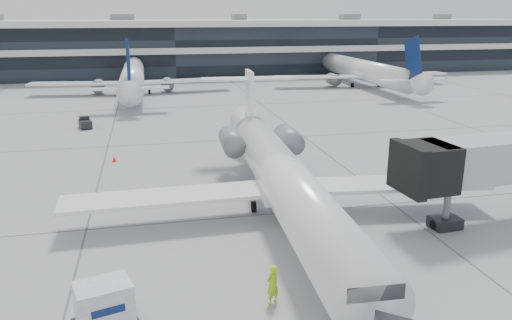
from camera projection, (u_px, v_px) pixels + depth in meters
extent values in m
plane|color=#969699|center=(249.00, 216.00, 32.04)|extent=(220.00, 220.00, 0.00)
cube|color=black|center=(172.00, 50.00, 107.45)|extent=(170.00, 22.00, 10.00)
cylinder|color=white|center=(287.00, 184.00, 30.14)|extent=(4.34, 27.13, 3.04)
cone|color=white|center=(248.00, 125.00, 44.52)|extent=(3.06, 3.74, 2.89)
cube|color=white|center=(165.00, 197.00, 30.25)|extent=(12.44, 3.19, 0.25)
cube|color=white|center=(392.00, 184.00, 32.60)|extent=(12.64, 4.37, 0.25)
cylinder|color=slate|center=(232.00, 141.00, 38.38)|extent=(1.87, 3.90, 1.69)
cylinder|color=slate|center=(289.00, 139.00, 39.10)|extent=(1.87, 3.90, 1.69)
cube|color=white|center=(250.00, 100.00, 43.22)|extent=(0.46, 2.94, 5.06)
cube|color=white|center=(249.00, 79.00, 43.13)|extent=(8.18, 2.19, 0.18)
cylinder|color=black|center=(345.00, 319.00, 20.67)|extent=(0.23, 0.64, 0.63)
cylinder|color=black|center=(254.00, 207.00, 32.63)|extent=(0.30, 0.73, 0.72)
cylinder|color=black|center=(304.00, 203.00, 33.17)|extent=(0.30, 0.73, 0.72)
cube|color=black|center=(428.00, 167.00, 28.68)|extent=(2.74, 3.26, 2.68)
cylinder|color=slate|center=(447.00, 207.00, 29.90)|extent=(0.42, 0.42, 2.68)
cube|color=black|center=(445.00, 223.00, 30.19)|extent=(1.83, 1.48, 0.67)
imported|color=#B1E618|center=(272.00, 284.00, 22.13)|extent=(0.82, 0.74, 1.88)
cube|color=silver|center=(104.00, 303.00, 20.21)|extent=(2.54, 2.16, 1.74)
cone|color=red|center=(114.00, 159.00, 43.67)|extent=(0.35, 0.35, 0.54)
cube|color=red|center=(114.00, 162.00, 43.75)|extent=(0.44, 0.44, 0.03)
cube|color=black|center=(85.00, 124.00, 56.42)|extent=(1.71, 2.30, 0.84)
cube|color=black|center=(84.00, 118.00, 56.66)|extent=(1.21, 1.08, 0.47)
cylinder|color=black|center=(80.00, 126.00, 56.92)|extent=(0.27, 0.44, 0.41)
cylinder|color=black|center=(89.00, 125.00, 57.37)|extent=(0.27, 0.44, 0.41)
cylinder|color=black|center=(82.00, 128.00, 55.64)|extent=(0.27, 0.44, 0.41)
cylinder|color=black|center=(91.00, 127.00, 56.10)|extent=(0.27, 0.44, 0.41)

